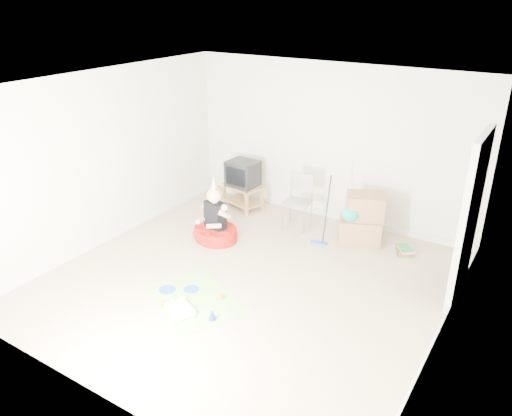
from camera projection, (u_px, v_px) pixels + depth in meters
The scene contains 16 objects.
ground at pixel (246, 280), 6.74m from camera, with size 5.00×5.00×0.00m, color tan.
doorway_recess at pixel (471, 222), 6.05m from camera, with size 0.02×0.90×2.05m, color black.
tv_stand at pixel (243, 194), 8.91m from camera, with size 0.78×0.60×0.43m.
crt_tv at pixel (243, 173), 8.75m from camera, with size 0.52×0.43×0.45m, color black.
folding_chair at pixel (297, 202), 8.09m from camera, with size 0.46×0.44×0.91m.
cardboard_boxes at pixel (361, 220), 7.63m from camera, with size 0.76×0.70×0.79m.
floor_mop at pixel (319, 228), 7.61m from camera, with size 0.27×0.35×1.04m.
book_pile at pixel (405, 250), 7.42m from camera, with size 0.31×0.34×0.12m.
seated_woman at pixel (215, 226), 7.77m from camera, with size 0.85×0.85×1.04m.
party_mat at pixel (194, 299), 6.33m from camera, with size 1.25×0.90×0.01m, color #E63092.
birthday_cake at pixel (180, 310), 6.04m from camera, with size 0.42×0.38×0.15m.
blue_plate_near at pixel (191, 289), 6.53m from camera, with size 0.19×0.19×0.01m, color blue.
blue_plate_far at pixel (167, 290), 6.51m from camera, with size 0.22×0.22×0.01m, color blue.
orange_cup_near at pixel (220, 297), 6.32m from camera, with size 0.06×0.06×0.07m, color orange.
orange_cup_far at pixel (164, 305), 6.15m from camera, with size 0.06×0.06×0.07m, color orange.
blue_party_hat at pixel (212, 314), 5.91m from camera, with size 0.10×0.10×0.14m, color #1C2BC4.
Camera 1 is at (3.20, -4.82, 3.61)m, focal length 35.00 mm.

